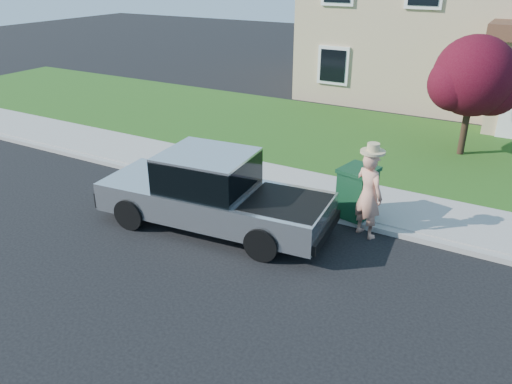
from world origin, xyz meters
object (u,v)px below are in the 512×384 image
pickup_truck (213,194)px  ornamental_tree (475,80)px  woman (369,193)px  trash_bin (357,192)px

pickup_truck → ornamental_tree: size_ratio=1.53×
woman → trash_bin: 0.69m
trash_bin → ornamental_tree: bearing=87.8°
pickup_truck → trash_bin: 3.18m
woman → ornamental_tree: size_ratio=0.60×
woman → trash_bin: size_ratio=1.82×
pickup_truck → trash_bin: (2.64, 1.77, -0.07)m
woman → pickup_truck: bearing=47.6°
ornamental_tree → trash_bin: 5.94m
woman → ornamental_tree: 6.28m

